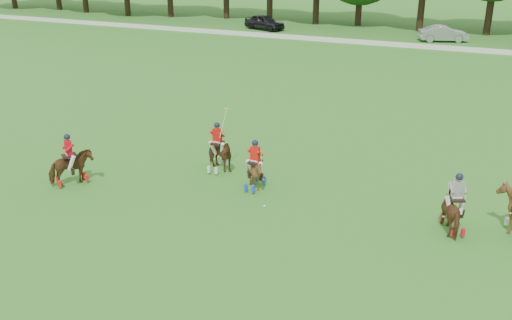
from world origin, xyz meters
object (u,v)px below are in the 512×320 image
at_px(polo_red_b, 218,154).
at_px(polo_stripe_a, 455,211).
at_px(polo_red_c, 255,172).
at_px(car_mid, 443,34).
at_px(car_left, 265,22).
at_px(polo_red_a, 71,167).
at_px(polo_ball, 264,206).

distance_m(polo_red_b, polo_stripe_a, 10.15).
distance_m(polo_red_b, polo_red_c, 2.53).
bearing_deg(polo_red_b, car_mid, 81.32).
xyz_separation_m(car_left, polo_red_c, (15.05, -37.99, -0.05)).
relative_size(polo_red_a, polo_ball, 24.52).
distance_m(polo_red_a, polo_stripe_a, 15.03).
relative_size(car_left, polo_red_b, 1.69).
bearing_deg(car_left, polo_stripe_a, -130.30).
bearing_deg(car_mid, polo_ball, 157.38).
bearing_deg(polo_ball, car_left, 112.15).
xyz_separation_m(polo_stripe_a, polo_ball, (-6.75, -0.88, -0.73)).
xyz_separation_m(polo_red_b, polo_ball, (3.25, -2.57, -0.73)).
height_order(polo_stripe_a, polo_ball, polo_stripe_a).
height_order(car_mid, polo_stripe_a, polo_stripe_a).
relative_size(car_mid, polo_stripe_a, 2.08).
bearing_deg(polo_red_b, polo_red_a, -142.77).
height_order(polo_red_a, polo_stripe_a, polo_red_a).
xyz_separation_m(car_mid, polo_stripe_a, (4.38, -38.54, 0.03)).
relative_size(car_left, polo_stripe_a, 2.13).
xyz_separation_m(polo_red_a, polo_red_c, (7.14, 2.57, -0.05)).
height_order(car_left, polo_ball, car_left).
distance_m(polo_red_a, polo_red_b, 6.13).
relative_size(car_mid, polo_red_a, 2.05).
bearing_deg(polo_red_c, polo_ball, -55.22).
bearing_deg(polo_stripe_a, polo_ball, -172.56).
bearing_deg(polo_red_c, car_left, 111.62).
distance_m(car_mid, polo_red_b, 37.27).
bearing_deg(car_mid, polo_red_b, 152.14).
bearing_deg(polo_stripe_a, car_mid, 96.48).
bearing_deg(car_left, car_mid, -70.91).
distance_m(polo_red_a, polo_ball, 8.25).
relative_size(polo_red_b, polo_stripe_a, 1.26).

